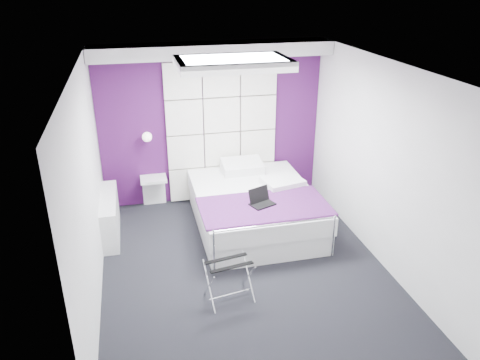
% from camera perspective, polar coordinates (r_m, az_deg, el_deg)
% --- Properties ---
extents(floor, '(4.40, 4.40, 0.00)m').
position_cam_1_polar(floor, '(6.22, 0.50, -10.66)').
color(floor, black).
rests_on(floor, ground).
extents(ceiling, '(4.40, 4.40, 0.00)m').
position_cam_1_polar(ceiling, '(5.20, 0.61, 13.59)').
color(ceiling, white).
rests_on(ceiling, wall_back).
extents(wall_back, '(3.60, 0.00, 3.60)m').
position_cam_1_polar(wall_back, '(7.61, -3.44, 6.84)').
color(wall_back, silver).
rests_on(wall_back, floor).
extents(wall_left, '(0.00, 4.40, 4.40)m').
position_cam_1_polar(wall_left, '(5.48, -18.05, -1.40)').
color(wall_left, silver).
rests_on(wall_left, floor).
extents(wall_right, '(0.00, 4.40, 4.40)m').
position_cam_1_polar(wall_right, '(6.24, 16.83, 1.88)').
color(wall_right, silver).
rests_on(wall_right, floor).
extents(accent_wall, '(3.58, 0.02, 2.58)m').
position_cam_1_polar(accent_wall, '(7.60, -3.43, 6.82)').
color(accent_wall, '#411047').
rests_on(accent_wall, wall_back).
extents(soffit, '(3.58, 0.50, 0.20)m').
position_cam_1_polar(soffit, '(7.10, -3.32, 15.55)').
color(soffit, white).
rests_on(soffit, wall_back).
extents(headboard, '(1.80, 0.08, 2.30)m').
position_cam_1_polar(headboard, '(7.62, -2.22, 5.86)').
color(headboard, silver).
rests_on(headboard, wall_back).
extents(skylight, '(1.36, 0.86, 0.12)m').
position_cam_1_polar(skylight, '(5.79, -0.86, 14.15)').
color(skylight, white).
rests_on(skylight, ceiling).
extents(wall_lamp, '(0.15, 0.15, 0.15)m').
position_cam_1_polar(wall_lamp, '(7.40, -11.29, 5.27)').
color(wall_lamp, white).
rests_on(wall_lamp, wall_back).
extents(radiator, '(0.22, 1.20, 0.60)m').
position_cam_1_polar(radiator, '(7.07, -15.55, -4.23)').
color(radiator, white).
rests_on(radiator, floor).
extents(bed, '(1.78, 2.15, 0.75)m').
position_cam_1_polar(bed, '(7.04, 1.70, -3.24)').
color(bed, white).
rests_on(bed, floor).
extents(nightstand, '(0.41, 0.32, 0.05)m').
position_cam_1_polar(nightstand, '(7.62, -10.51, 0.11)').
color(nightstand, white).
rests_on(nightstand, wall_back).
extents(luggage_rack, '(0.52, 0.38, 0.51)m').
position_cam_1_polar(luggage_rack, '(5.57, -1.33, -12.15)').
color(luggage_rack, silver).
rests_on(luggage_rack, floor).
extents(laptop, '(0.32, 0.23, 0.23)m').
position_cam_1_polar(laptop, '(6.47, 2.65, -2.43)').
color(laptop, black).
rests_on(laptop, bed).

